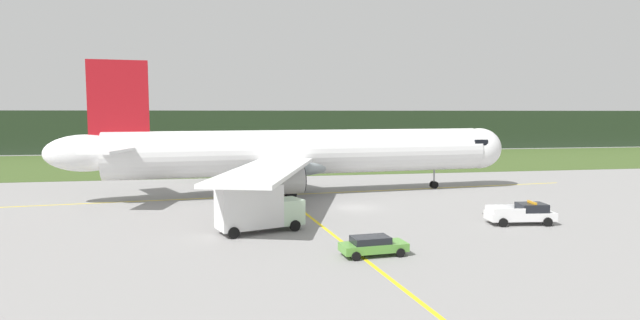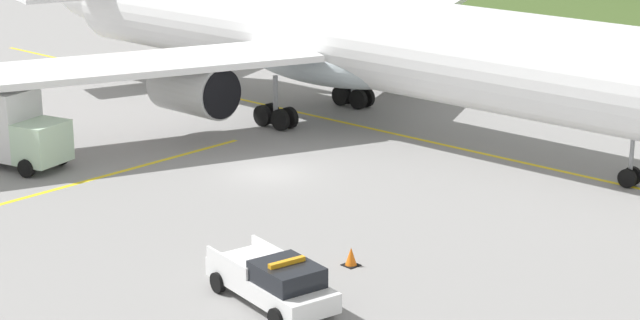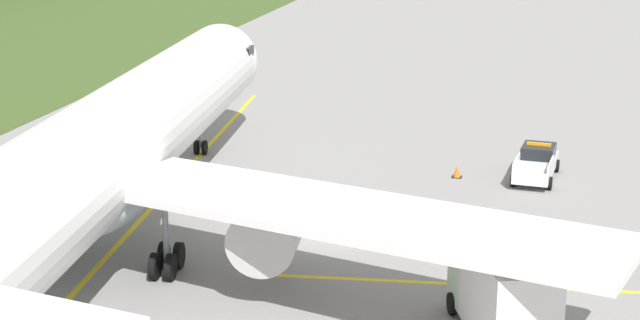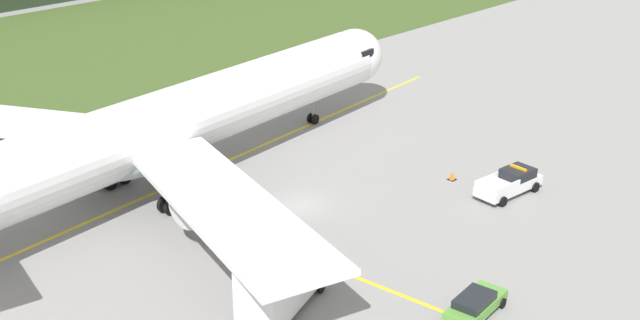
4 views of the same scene
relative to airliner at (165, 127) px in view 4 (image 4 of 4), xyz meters
The scene contains 8 objects.
ground 11.38m from the airliner, 65.46° to the right, with size 320.00×320.00×0.00m, color gray.
taxiway_centerline_main 4.81m from the airliner, ahead, with size 70.14×0.30×0.01m, color yellow.
taxiway_centerline_spur 23.13m from the airliner, 89.85° to the right, with size 31.51×0.30×0.01m, color yellow.
airliner is the anchor object (origin of this frame).
ops_pickup_truck 25.73m from the airliner, 49.49° to the right, with size 5.80×2.82×1.94m.
catering_truck 19.40m from the airliner, 108.07° to the right, with size 7.25×4.50×4.00m.
staff_car 26.72m from the airliner, 87.31° to the right, with size 4.58×2.35×1.30m.
apron_cone 21.99m from the airliner, 43.40° to the right, with size 0.58×0.58×0.73m.
Camera 4 is at (-36.95, -37.16, 25.61)m, focal length 45.62 mm.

